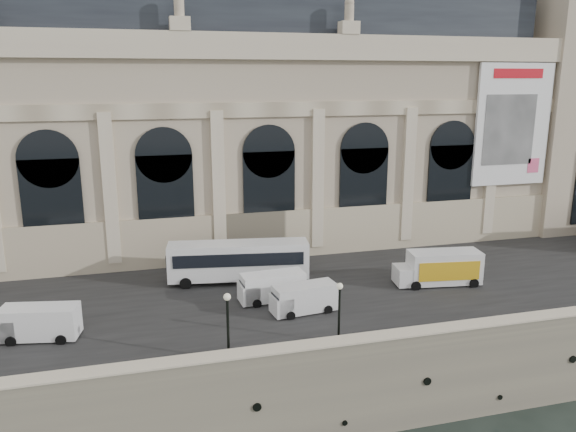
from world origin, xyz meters
name	(u,v)px	position (x,y,z in m)	size (l,w,h in m)	color
ground	(398,431)	(0.00, 0.00, 0.00)	(260.00, 260.00, 0.00)	black
quay	(277,248)	(0.00, 35.00, 3.00)	(160.00, 70.00, 6.00)	gray
street	(333,281)	(0.00, 14.00, 6.03)	(160.00, 24.00, 0.06)	#2D2D2D
parapet	(399,341)	(0.00, 0.60, 6.62)	(160.00, 1.40, 1.21)	gray
museum	(232,117)	(-5.98, 30.86, 19.72)	(69.00, 18.70, 29.10)	#BDAD92
clock_pavilion	(561,82)	(34.00, 27.93, 23.42)	(13.00, 14.72, 36.70)	#BDAD92
bus_left	(238,260)	(-8.20, 16.19, 8.06)	(12.74, 4.46, 3.68)	silver
van_a	(35,323)	(-24.04, 8.60, 7.24)	(5.74, 3.05, 2.43)	white
van_b	(301,299)	(-4.71, 8.13, 7.17)	(5.32, 2.59, 2.28)	silver
van_c	(269,287)	(-6.59, 11.06, 7.22)	(5.50, 2.52, 2.39)	white
box_truck	(439,268)	(8.92, 10.94, 7.54)	(7.84, 3.55, 3.05)	silver
lamp_left	(228,328)	(-11.41, 2.01, 8.33)	(0.48, 0.48, 4.68)	black
lamp_right	(339,314)	(-3.63, 2.51, 8.20)	(0.45, 0.45, 4.43)	black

